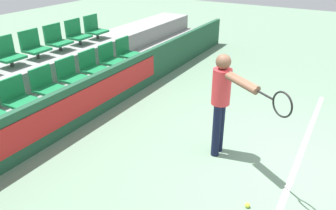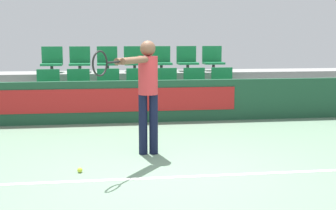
{
  "view_description": "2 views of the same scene",
  "coord_description": "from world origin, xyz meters",
  "px_view_note": "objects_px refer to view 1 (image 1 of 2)",
  "views": [
    {
      "loc": [
        -4.44,
        -0.53,
        3.09
      ],
      "look_at": [
        -0.22,
        1.92,
        0.71
      ],
      "focal_mm": 35.0,
      "sensor_mm": 36.0,
      "label": 1
    },
    {
      "loc": [
        -0.79,
        -5.74,
        1.76
      ],
      "look_at": [
        0.33,
        2.05,
        0.58
      ],
      "focal_mm": 50.0,
      "sensor_mm": 36.0,
      "label": 2
    }
  ],
  "objects_px": {
    "stadium_chair_2": "(46,84)",
    "tennis_ball": "(247,205)",
    "stadium_chair_11": "(57,39)",
    "tennis_player": "(224,97)",
    "stadium_chair_10": "(34,46)",
    "stadium_chair_13": "(95,28)",
    "stadium_chair_6": "(126,51)",
    "stadium_chair_9": "(7,53)",
    "stadium_chair_4": "(92,65)",
    "stadium_chair_12": "(77,33)",
    "stadium_chair_5": "(110,58)",
    "stadium_chair_1": "(17,96)",
    "stadium_chair_3": "(70,74)"
  },
  "relations": [
    {
      "from": "tennis_ball",
      "to": "stadium_chair_10",
      "type": "bearing_deg",
      "value": 78.06
    },
    {
      "from": "tennis_ball",
      "to": "stadium_chair_12",
      "type": "bearing_deg",
      "value": 65.35
    },
    {
      "from": "stadium_chair_5",
      "to": "stadium_chair_9",
      "type": "xyz_separation_m",
      "value": [
        -1.91,
        0.98,
        0.46
      ]
    },
    {
      "from": "stadium_chair_2",
      "to": "stadium_chair_3",
      "type": "height_order",
      "value": "same"
    },
    {
      "from": "stadium_chair_3",
      "to": "stadium_chair_13",
      "type": "xyz_separation_m",
      "value": [
        1.91,
        0.98,
        0.46
      ]
    },
    {
      "from": "stadium_chair_4",
      "to": "stadium_chair_9",
      "type": "height_order",
      "value": "stadium_chair_9"
    },
    {
      "from": "stadium_chair_1",
      "to": "tennis_ball",
      "type": "xyz_separation_m",
      "value": [
        0.19,
        -4.15,
        -0.69
      ]
    },
    {
      "from": "stadium_chair_5",
      "to": "stadium_chair_6",
      "type": "height_order",
      "value": "same"
    },
    {
      "from": "stadium_chair_6",
      "to": "stadium_chair_11",
      "type": "bearing_deg",
      "value": 142.25
    },
    {
      "from": "stadium_chair_11",
      "to": "tennis_player",
      "type": "height_order",
      "value": "tennis_player"
    },
    {
      "from": "stadium_chair_1",
      "to": "stadium_chair_3",
      "type": "relative_size",
      "value": 1.0
    },
    {
      "from": "stadium_chair_4",
      "to": "stadium_chair_11",
      "type": "bearing_deg",
      "value": 90.0
    },
    {
      "from": "stadium_chair_5",
      "to": "tennis_player",
      "type": "height_order",
      "value": "tennis_player"
    },
    {
      "from": "stadium_chair_2",
      "to": "stadium_chair_11",
      "type": "relative_size",
      "value": 1.0
    },
    {
      "from": "stadium_chair_6",
      "to": "stadium_chair_10",
      "type": "distance_m",
      "value": 2.19
    },
    {
      "from": "stadium_chair_6",
      "to": "stadium_chair_12",
      "type": "relative_size",
      "value": 1.0
    },
    {
      "from": "stadium_chair_2",
      "to": "tennis_player",
      "type": "distance_m",
      "value": 3.42
    },
    {
      "from": "tennis_ball",
      "to": "stadium_chair_3",
      "type": "bearing_deg",
      "value": 75.34
    },
    {
      "from": "stadium_chair_3",
      "to": "stadium_chair_4",
      "type": "distance_m",
      "value": 0.64
    },
    {
      "from": "stadium_chair_4",
      "to": "stadium_chair_12",
      "type": "distance_m",
      "value": 1.26
    },
    {
      "from": "stadium_chair_11",
      "to": "stadium_chair_13",
      "type": "relative_size",
      "value": 1.0
    },
    {
      "from": "stadium_chair_10",
      "to": "stadium_chair_12",
      "type": "height_order",
      "value": "same"
    },
    {
      "from": "stadium_chair_3",
      "to": "stadium_chair_12",
      "type": "height_order",
      "value": "stadium_chair_12"
    },
    {
      "from": "stadium_chair_4",
      "to": "stadium_chair_13",
      "type": "relative_size",
      "value": 1.0
    },
    {
      "from": "stadium_chair_11",
      "to": "tennis_player",
      "type": "distance_m",
      "value": 4.43
    },
    {
      "from": "stadium_chair_6",
      "to": "tennis_ball",
      "type": "xyz_separation_m",
      "value": [
        -2.99,
        -4.15,
        -0.69
      ]
    },
    {
      "from": "stadium_chair_3",
      "to": "stadium_chair_12",
      "type": "xyz_separation_m",
      "value": [
        1.27,
        0.98,
        0.46
      ]
    },
    {
      "from": "stadium_chair_5",
      "to": "stadium_chair_3",
      "type": "bearing_deg",
      "value": 180.0
    },
    {
      "from": "stadium_chair_13",
      "to": "stadium_chair_9",
      "type": "bearing_deg",
      "value": 180.0
    },
    {
      "from": "stadium_chair_1",
      "to": "stadium_chair_11",
      "type": "xyz_separation_m",
      "value": [
        1.91,
        0.98,
        0.46
      ]
    },
    {
      "from": "stadium_chair_9",
      "to": "tennis_ball",
      "type": "distance_m",
      "value": 5.28
    },
    {
      "from": "stadium_chair_3",
      "to": "stadium_chair_12",
      "type": "bearing_deg",
      "value": 37.75
    },
    {
      "from": "stadium_chair_5",
      "to": "tennis_ball",
      "type": "xyz_separation_m",
      "value": [
        -2.35,
        -4.15,
        -0.69
      ]
    },
    {
      "from": "stadium_chair_6",
      "to": "stadium_chair_9",
      "type": "bearing_deg",
      "value": 158.84
    },
    {
      "from": "stadium_chair_1",
      "to": "tennis_player",
      "type": "xyz_separation_m",
      "value": [
        1.12,
        -3.37,
        0.31
      ]
    },
    {
      "from": "tennis_player",
      "to": "stadium_chair_9",
      "type": "bearing_deg",
      "value": 130.61
    },
    {
      "from": "stadium_chair_1",
      "to": "stadium_chair_11",
      "type": "bearing_deg",
      "value": 27.3
    },
    {
      "from": "stadium_chair_6",
      "to": "tennis_player",
      "type": "xyz_separation_m",
      "value": [
        -2.06,
        -3.37,
        0.31
      ]
    },
    {
      "from": "stadium_chair_10",
      "to": "stadium_chair_11",
      "type": "height_order",
      "value": "same"
    },
    {
      "from": "stadium_chair_4",
      "to": "stadium_chair_12",
      "type": "height_order",
      "value": "stadium_chair_12"
    },
    {
      "from": "stadium_chair_10",
      "to": "stadium_chair_1",
      "type": "bearing_deg",
      "value": -142.25
    },
    {
      "from": "stadium_chair_11",
      "to": "stadium_chair_12",
      "type": "xyz_separation_m",
      "value": [
        0.64,
        0.0,
        0.0
      ]
    },
    {
      "from": "stadium_chair_1",
      "to": "stadium_chair_13",
      "type": "xyz_separation_m",
      "value": [
        3.18,
        0.98,
        0.46
      ]
    },
    {
      "from": "stadium_chair_2",
      "to": "tennis_ball",
      "type": "relative_size",
      "value": 8.92
    },
    {
      "from": "stadium_chair_9",
      "to": "tennis_player",
      "type": "bearing_deg",
      "value": -83.65
    },
    {
      "from": "stadium_chair_12",
      "to": "stadium_chair_2",
      "type": "bearing_deg",
      "value": -152.7
    },
    {
      "from": "stadium_chair_2",
      "to": "stadium_chair_13",
      "type": "bearing_deg",
      "value": 21.16
    },
    {
      "from": "stadium_chair_9",
      "to": "stadium_chair_6",
      "type": "bearing_deg",
      "value": -21.16
    },
    {
      "from": "stadium_chair_13",
      "to": "stadium_chair_1",
      "type": "bearing_deg",
      "value": -162.79
    },
    {
      "from": "stadium_chair_3",
      "to": "stadium_chair_11",
      "type": "relative_size",
      "value": 1.0
    }
  ]
}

